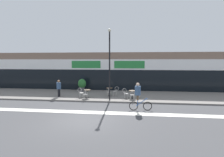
{
  "coord_description": "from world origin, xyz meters",
  "views": [
    {
      "loc": [
        2.82,
        -9.99,
        3.59
      ],
      "look_at": [
        0.85,
        7.25,
        1.79
      ],
      "focal_mm": 28.0,
      "sensor_mm": 36.0,
      "label": 1
    }
  ],
  "objects_px": {
    "bistro_table_0": "(87,92)",
    "cafe_chair_1_near": "(109,91)",
    "cafe_chair_0_near": "(85,93)",
    "bistro_table_1": "(109,90)",
    "bistro_table_2": "(132,93)",
    "cafe_chair_0_side": "(81,92)",
    "cyclist_0": "(138,94)",
    "cafe_chair_2_near": "(132,94)",
    "pedestrian_near_end": "(59,87)",
    "cafe_chair_1_side": "(116,90)",
    "planter_pot": "(82,84)",
    "lamp_post": "(110,60)",
    "cafe_chair_2_side": "(125,93)"
  },
  "relations": [
    {
      "from": "cafe_chair_0_side",
      "to": "planter_pot",
      "type": "relative_size",
      "value": 0.64
    },
    {
      "from": "bistro_table_0",
      "to": "cyclist_0",
      "type": "distance_m",
      "value": 5.7
    },
    {
      "from": "cafe_chair_1_side",
      "to": "cyclist_0",
      "type": "relative_size",
      "value": 0.45
    },
    {
      "from": "lamp_post",
      "to": "cyclist_0",
      "type": "bearing_deg",
      "value": -46.53
    },
    {
      "from": "bistro_table_1",
      "to": "cafe_chair_0_side",
      "type": "xyz_separation_m",
      "value": [
        -2.57,
        -1.22,
        -0.02
      ]
    },
    {
      "from": "cafe_chair_0_side",
      "to": "pedestrian_near_end",
      "type": "distance_m",
      "value": 2.27
    },
    {
      "from": "cafe_chair_1_side",
      "to": "planter_pot",
      "type": "height_order",
      "value": "planter_pot"
    },
    {
      "from": "bistro_table_2",
      "to": "bistro_table_1",
      "type": "bearing_deg",
      "value": 154.91
    },
    {
      "from": "cafe_chair_0_side",
      "to": "cyclist_0",
      "type": "relative_size",
      "value": 0.45
    },
    {
      "from": "bistro_table_2",
      "to": "cyclist_0",
      "type": "bearing_deg",
      "value": -82.99
    },
    {
      "from": "cyclist_0",
      "to": "bistro_table_0",
      "type": "bearing_deg",
      "value": 140.22
    },
    {
      "from": "bistro_table_0",
      "to": "cafe_chair_0_near",
      "type": "distance_m",
      "value": 0.63
    },
    {
      "from": "bistro_table_2",
      "to": "lamp_post",
      "type": "relative_size",
      "value": 0.12
    },
    {
      "from": "cafe_chair_0_near",
      "to": "planter_pot",
      "type": "height_order",
      "value": "planter_pot"
    },
    {
      "from": "cafe_chair_0_side",
      "to": "cafe_chair_2_side",
      "type": "distance_m",
      "value": 4.2
    },
    {
      "from": "cafe_chair_1_side",
      "to": "cafe_chair_1_near",
      "type": "bearing_deg",
      "value": 52.01
    },
    {
      "from": "bistro_table_0",
      "to": "bistro_table_2",
      "type": "xyz_separation_m",
      "value": [
        4.19,
        0.17,
        -0.02
      ]
    },
    {
      "from": "cafe_chair_0_side",
      "to": "cafe_chair_2_near",
      "type": "bearing_deg",
      "value": -3.16
    },
    {
      "from": "cafe_chair_1_side",
      "to": "lamp_post",
      "type": "height_order",
      "value": "lamp_post"
    },
    {
      "from": "cafe_chair_0_near",
      "to": "lamp_post",
      "type": "height_order",
      "value": "lamp_post"
    },
    {
      "from": "cafe_chair_0_near",
      "to": "cafe_chair_1_near",
      "type": "relative_size",
      "value": 1.0
    },
    {
      "from": "bistro_table_1",
      "to": "bistro_table_2",
      "type": "distance_m",
      "value": 2.48
    },
    {
      "from": "bistro_table_1",
      "to": "cafe_chair_2_side",
      "type": "bearing_deg",
      "value": -32.74
    },
    {
      "from": "cafe_chair_2_near",
      "to": "cafe_chair_0_near",
      "type": "bearing_deg",
      "value": 97.13
    },
    {
      "from": "bistro_table_2",
      "to": "cafe_chair_2_side",
      "type": "bearing_deg",
      "value": 179.14
    },
    {
      "from": "cafe_chair_0_near",
      "to": "cafe_chair_2_near",
      "type": "xyz_separation_m",
      "value": [
        4.18,
        0.17,
        0.0
      ]
    },
    {
      "from": "cafe_chair_1_side",
      "to": "cafe_chair_2_near",
      "type": "height_order",
      "value": "same"
    },
    {
      "from": "cafe_chair_0_near",
      "to": "planter_pot",
      "type": "xyz_separation_m",
      "value": [
        -1.43,
        3.86,
        0.26
      ]
    },
    {
      "from": "bistro_table_2",
      "to": "cyclist_0",
      "type": "distance_m",
      "value": 3.53
    },
    {
      "from": "bistro_table_2",
      "to": "bistro_table_0",
      "type": "bearing_deg",
      "value": -177.68
    },
    {
      "from": "planter_pot",
      "to": "pedestrian_near_end",
      "type": "relative_size",
      "value": 0.88
    },
    {
      "from": "cafe_chair_1_near",
      "to": "pedestrian_near_end",
      "type": "distance_m",
      "value": 4.82
    },
    {
      "from": "bistro_table_1",
      "to": "cafe_chair_0_near",
      "type": "relative_size",
      "value": 0.85
    },
    {
      "from": "cafe_chair_1_near",
      "to": "lamp_post",
      "type": "relative_size",
      "value": 0.15
    },
    {
      "from": "cafe_chair_2_near",
      "to": "planter_pot",
      "type": "distance_m",
      "value": 6.72
    },
    {
      "from": "cafe_chair_1_side",
      "to": "planter_pot",
      "type": "bearing_deg",
      "value": -19.12
    },
    {
      "from": "cafe_chair_0_side",
      "to": "cafe_chair_0_near",
      "type": "bearing_deg",
      "value": -42.55
    },
    {
      "from": "bistro_table_1",
      "to": "bistro_table_2",
      "type": "height_order",
      "value": "bistro_table_1"
    },
    {
      "from": "pedestrian_near_end",
      "to": "bistro_table_1",
      "type": "bearing_deg",
      "value": -157.34
    },
    {
      "from": "cafe_chair_0_near",
      "to": "bistro_table_1",
      "type": "bearing_deg",
      "value": -51.28
    },
    {
      "from": "cyclist_0",
      "to": "cafe_chair_1_side",
      "type": "bearing_deg",
      "value": 110.13
    },
    {
      "from": "bistro_table_2",
      "to": "cafe_chair_0_side",
      "type": "relative_size",
      "value": 0.8
    },
    {
      "from": "bistro_table_0",
      "to": "cafe_chair_1_near",
      "type": "bearing_deg",
      "value": 17.08
    },
    {
      "from": "cafe_chair_1_near",
      "to": "cafe_chair_0_side",
      "type": "bearing_deg",
      "value": 106.33
    },
    {
      "from": "cafe_chair_0_near",
      "to": "cafe_chair_0_side",
      "type": "distance_m",
      "value": 0.89
    },
    {
      "from": "bistro_table_0",
      "to": "lamp_post",
      "type": "bearing_deg",
      "value": -18.77
    },
    {
      "from": "bistro_table_2",
      "to": "cafe_chair_0_near",
      "type": "xyz_separation_m",
      "value": [
        -4.19,
        -0.8,
        0.01
      ]
    },
    {
      "from": "cafe_chair_2_near",
      "to": "planter_pot",
      "type": "bearing_deg",
      "value": 61.52
    },
    {
      "from": "cafe_chair_0_side",
      "to": "cafe_chair_1_side",
      "type": "distance_m",
      "value": 3.42
    },
    {
      "from": "cafe_chair_0_near",
      "to": "cyclist_0",
      "type": "relative_size",
      "value": 0.45
    }
  ]
}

